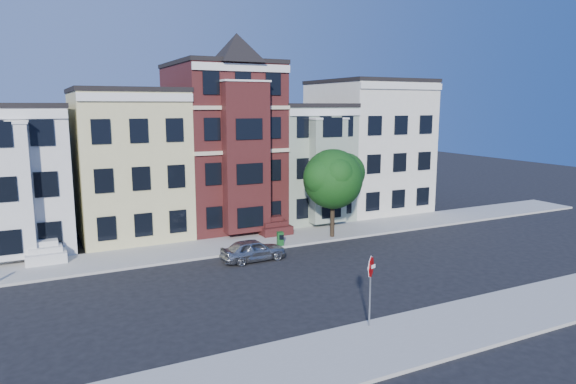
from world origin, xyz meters
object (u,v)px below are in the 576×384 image
street_tree (333,183)px  stop_sign (370,287)px  parked_car (253,250)px  newspaper_box (280,239)px

street_tree → stop_sign: (-6.29, -13.18, -2.07)m
parked_car → newspaper_box: 3.28m
parked_car → stop_sign: 10.97m
street_tree → newspaper_box: street_tree is taller
newspaper_box → stop_sign: stop_sign is taller
parked_car → street_tree: bearing=-73.1°
street_tree → newspaper_box: size_ratio=8.44×
parked_car → stop_sign: (0.60, -10.89, 1.18)m
street_tree → stop_sign: size_ratio=2.22×
street_tree → newspaper_box: 5.37m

